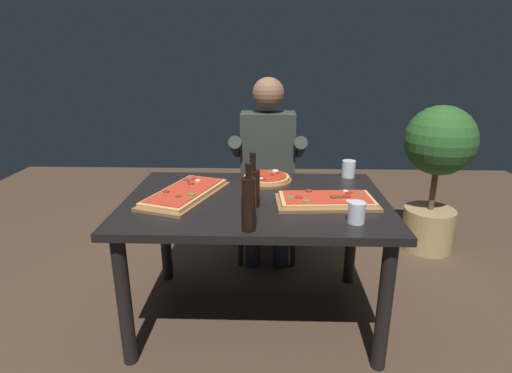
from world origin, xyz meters
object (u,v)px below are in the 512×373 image
(dining_table, at_px, (256,215))
(diner_chair, at_px, (267,191))
(tumbler_far_side, at_px, (357,214))
(pizza_rectangular_left, at_px, (185,193))
(pizza_rectangular_front, at_px, (326,200))
(tumbler_near_camera, at_px, (348,170))
(seated_diner, at_px, (268,163))
(oil_bottle_amber, at_px, (249,203))
(pizza_round_far, at_px, (267,179))
(potted_plant_corner, at_px, (437,165))
(wine_bottle_dark, at_px, (253,186))

(dining_table, bearing_deg, diner_chair, 85.87)
(tumbler_far_side, bearing_deg, pizza_rectangular_left, 159.31)
(dining_table, height_order, tumbler_far_side, tumbler_far_side)
(pizza_rectangular_front, height_order, tumbler_far_side, tumbler_far_side)
(tumbler_near_camera, xyz_separation_m, seated_diner, (-0.51, 0.32, -0.04))
(pizza_rectangular_left, bearing_deg, oil_bottle_amber, -49.23)
(tumbler_far_side, bearing_deg, pizza_round_far, 124.45)
(pizza_round_far, distance_m, tumbler_far_side, 0.74)
(pizza_rectangular_left, xyz_separation_m, pizza_round_far, (0.44, 0.28, 0.00))
(pizza_rectangular_front, xyz_separation_m, potted_plant_corner, (0.96, 1.00, -0.08))
(pizza_rectangular_front, xyz_separation_m, pizza_round_far, (-0.31, 0.37, -0.00))
(pizza_rectangular_left, xyz_separation_m, oil_bottle_amber, (0.37, -0.42, 0.11))
(pizza_rectangular_left, height_order, oil_bottle_amber, oil_bottle_amber)
(pizza_round_far, xyz_separation_m, wine_bottle_dark, (-0.07, -0.41, 0.09))
(dining_table, height_order, tumbler_near_camera, tumbler_near_camera)
(pizza_rectangular_left, distance_m, wine_bottle_dark, 0.40)
(pizza_rectangular_left, xyz_separation_m, seated_diner, (0.45, 0.72, -0.02))
(dining_table, relative_size, pizza_round_far, 4.56)
(dining_table, xyz_separation_m, seated_diner, (0.06, 0.74, 0.10))
(pizza_rectangular_left, distance_m, oil_bottle_amber, 0.57)
(pizza_round_far, bearing_deg, tumbler_far_side, -55.55)
(pizza_round_far, bearing_deg, dining_table, -100.78)
(pizza_rectangular_front, distance_m, oil_bottle_amber, 0.52)
(dining_table, xyz_separation_m, wine_bottle_dark, (-0.01, -0.12, 0.20))
(tumbler_far_side, bearing_deg, seated_diner, 111.43)
(oil_bottle_amber, xyz_separation_m, diner_chair, (0.08, 1.27, -0.38))
(dining_table, xyz_separation_m, pizza_rectangular_front, (0.37, -0.08, 0.12))
(tumbler_near_camera, height_order, seated_diner, seated_diner)
(pizza_rectangular_front, bearing_deg, wine_bottle_dark, -173.60)
(oil_bottle_amber, distance_m, diner_chair, 1.33)
(dining_table, distance_m, diner_chair, 0.87)
(diner_chair, distance_m, potted_plant_corner, 1.28)
(pizza_rectangular_left, relative_size, oil_bottle_amber, 2.04)
(pizza_round_far, bearing_deg, pizza_rectangular_front, -49.96)
(potted_plant_corner, bearing_deg, pizza_round_far, -153.85)
(pizza_round_far, bearing_deg, diner_chair, 89.44)
(dining_table, relative_size, wine_bottle_dark, 4.96)
(dining_table, bearing_deg, pizza_rectangular_front, -11.76)
(pizza_rectangular_left, xyz_separation_m, diner_chair, (0.45, 0.84, -0.27))
(oil_bottle_amber, bearing_deg, dining_table, 87.53)
(diner_chair, bearing_deg, dining_table, -94.13)
(dining_table, xyz_separation_m, tumbler_near_camera, (0.57, 0.41, 0.14))
(tumbler_near_camera, bearing_deg, wine_bottle_dark, -137.49)
(seated_diner, bearing_deg, tumbler_far_side, -68.57)
(wine_bottle_dark, relative_size, potted_plant_corner, 0.25)
(pizza_rectangular_left, bearing_deg, tumbler_near_camera, 22.88)
(tumbler_far_side, distance_m, potted_plant_corner, 1.50)
(oil_bottle_amber, bearing_deg, pizza_round_far, 84.04)
(diner_chair, bearing_deg, oil_bottle_amber, -93.59)
(dining_table, height_order, seated_diner, seated_diner)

